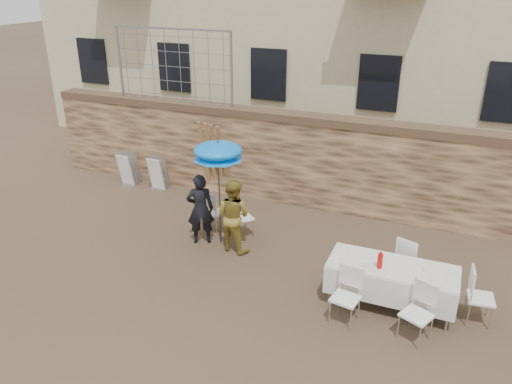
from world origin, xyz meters
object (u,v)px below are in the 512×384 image
at_px(couple_chair_right, 242,216).
at_px(table_chair_front_right, 417,314).
at_px(banquet_table, 393,268).
at_px(table_chair_side, 481,297).
at_px(couple_chair_left, 213,211).
at_px(soda_bottle, 380,261).
at_px(umbrella, 218,154).
at_px(chair_stack_left, 132,166).
at_px(woman_dress, 233,215).
at_px(table_chair_front_left, 345,297).
at_px(man_suit, 200,209).
at_px(table_chair_back, 409,260).
at_px(chair_stack_right, 161,171).

height_order(couple_chair_right, table_chair_front_right, same).
distance_m(banquet_table, table_chair_side, 1.43).
height_order(couple_chair_left, soda_bottle, soda_bottle).
distance_m(umbrella, table_chair_side, 5.27).
bearing_deg(chair_stack_left, woman_dress, -28.79).
relative_size(woman_dress, table_chair_front_left, 1.59).
bearing_deg(couple_chair_right, table_chair_front_left, -177.79).
distance_m(umbrella, couple_chair_right, 1.61).
xyz_separation_m(man_suit, couple_chair_right, (0.70, 0.55, -0.29)).
distance_m(woman_dress, table_chair_side, 4.70).
height_order(banquet_table, table_chair_front_right, table_chair_front_right).
xyz_separation_m(couple_chair_right, chair_stack_left, (-4.00, 1.68, -0.02)).
bearing_deg(couple_chair_left, banquet_table, 166.15).
bearing_deg(man_suit, table_chair_front_left, 127.86).
bearing_deg(table_chair_front_right, couple_chair_left, -179.79).
height_order(table_chair_back, table_chair_side, same).
relative_size(umbrella, couple_chair_left, 2.20).
bearing_deg(couple_chair_right, table_chair_side, -154.99).
xyz_separation_m(umbrella, table_chair_front_right, (4.10, -1.56, -1.51)).
relative_size(banquet_table, table_chair_back, 2.19).
bearing_deg(umbrella, chair_stack_right, 142.80).
distance_m(couple_chair_left, table_chair_side, 5.53).
height_order(man_suit, couple_chair_left, man_suit).
relative_size(woman_dress, table_chair_front_right, 1.59).
bearing_deg(chair_stack_left, soda_bottle, -23.50).
bearing_deg(soda_bottle, woman_dress, 164.22).
relative_size(man_suit, chair_stack_left, 1.66).
bearing_deg(table_chair_side, umbrella, 75.29).
height_order(soda_bottle, chair_stack_left, soda_bottle).
height_order(umbrella, table_chair_back, umbrella).
bearing_deg(woman_dress, table_chair_side, -176.41).
distance_m(man_suit, table_chair_front_right, 4.74).
bearing_deg(banquet_table, umbrella, 167.29).
bearing_deg(table_chair_side, man_suit, 76.92).
height_order(banquet_table, table_chair_front_left, table_chair_front_left).
bearing_deg(table_chair_side, soda_bottle, 92.27).
bearing_deg(couple_chair_left, table_chair_side, 171.51).
xyz_separation_m(woman_dress, banquet_table, (3.25, -0.71, -0.03)).
height_order(man_suit, table_chair_back, man_suit).
relative_size(woman_dress, soda_bottle, 5.87).
distance_m(man_suit, umbrella, 1.29).
bearing_deg(table_chair_side, banquet_table, 87.48).
relative_size(banquet_table, table_chair_front_right, 2.19).
relative_size(couple_chair_left, table_chair_back, 1.00).
distance_m(banquet_table, table_chair_front_right, 0.94).
distance_m(banquet_table, chair_stack_right, 7.05).
xyz_separation_m(table_chair_front_right, table_chair_back, (-0.30, 1.55, 0.00)).
bearing_deg(soda_bottle, chair_stack_right, 153.53).
xyz_separation_m(soda_bottle, chair_stack_right, (-6.20, 3.09, -0.45)).
relative_size(umbrella, table_chair_back, 2.20).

